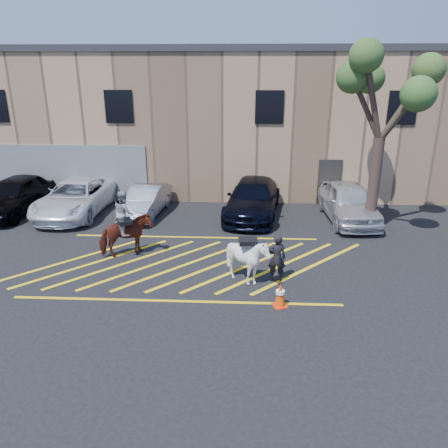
{
  "coord_description": "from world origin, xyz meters",
  "views": [
    {
      "loc": [
        1.91,
        -13.74,
        6.32
      ],
      "look_at": [
        1.24,
        0.2,
        1.3
      ],
      "focal_mm": 35.0,
      "sensor_mm": 36.0,
      "label": 1
    }
  ],
  "objects_px": {
    "car_blue_suv": "(253,198)",
    "traffic_cone": "(280,294)",
    "car_black_suv": "(15,195)",
    "car_white_suv": "(348,202)",
    "saddled_white": "(248,259)",
    "car_white_pickup": "(76,198)",
    "handler": "(277,258)",
    "mounted_bay": "(125,230)",
    "car_silver_sedan": "(146,201)",
    "tree": "(385,86)"
  },
  "relations": [
    {
      "from": "mounted_bay",
      "to": "handler",
      "type": "bearing_deg",
      "value": -17.94
    },
    {
      "from": "mounted_bay",
      "to": "car_silver_sedan",
      "type": "bearing_deg",
      "value": 93.8
    },
    {
      "from": "car_silver_sedan",
      "to": "car_white_suv",
      "type": "xyz_separation_m",
      "value": [
        8.96,
        -0.34,
        0.17
      ]
    },
    {
      "from": "handler",
      "to": "mounted_bay",
      "type": "relative_size",
      "value": 0.64
    },
    {
      "from": "car_white_pickup",
      "to": "handler",
      "type": "distance_m",
      "value": 10.71
    },
    {
      "from": "car_white_suv",
      "to": "saddled_white",
      "type": "xyz_separation_m",
      "value": [
        -4.39,
        -6.14,
        -0.04
      ]
    },
    {
      "from": "car_white_pickup",
      "to": "traffic_cone",
      "type": "distance_m",
      "value": 11.72
    },
    {
      "from": "car_white_suv",
      "to": "traffic_cone",
      "type": "bearing_deg",
      "value": -117.72
    },
    {
      "from": "car_blue_suv",
      "to": "traffic_cone",
      "type": "bearing_deg",
      "value": -77.69
    },
    {
      "from": "car_silver_sedan",
      "to": "saddled_white",
      "type": "relative_size",
      "value": 2.54
    },
    {
      "from": "car_black_suv",
      "to": "tree",
      "type": "relative_size",
      "value": 0.68
    },
    {
      "from": "car_black_suv",
      "to": "car_blue_suv",
      "type": "bearing_deg",
      "value": 6.4
    },
    {
      "from": "handler",
      "to": "traffic_cone",
      "type": "relative_size",
      "value": 2.11
    },
    {
      "from": "car_blue_suv",
      "to": "mounted_bay",
      "type": "distance_m",
      "value": 6.61
    },
    {
      "from": "car_white_pickup",
      "to": "car_blue_suv",
      "type": "xyz_separation_m",
      "value": [
        8.04,
        0.2,
        0.02
      ]
    },
    {
      "from": "car_black_suv",
      "to": "mounted_bay",
      "type": "bearing_deg",
      "value": -30.82
    },
    {
      "from": "saddled_white",
      "to": "traffic_cone",
      "type": "height_order",
      "value": "saddled_white"
    },
    {
      "from": "car_white_pickup",
      "to": "car_blue_suv",
      "type": "bearing_deg",
      "value": 3.83
    },
    {
      "from": "car_blue_suv",
      "to": "saddled_white",
      "type": "xyz_separation_m",
      "value": [
        -0.26,
        -6.67,
        0.0
      ]
    },
    {
      "from": "car_white_suv",
      "to": "tree",
      "type": "distance_m",
      "value": 5.1
    },
    {
      "from": "mounted_bay",
      "to": "car_black_suv",
      "type": "bearing_deg",
      "value": 143.88
    },
    {
      "from": "car_white_pickup",
      "to": "car_blue_suv",
      "type": "distance_m",
      "value": 8.04
    },
    {
      "from": "mounted_bay",
      "to": "traffic_cone",
      "type": "relative_size",
      "value": 3.27
    },
    {
      "from": "mounted_bay",
      "to": "saddled_white",
      "type": "xyz_separation_m",
      "value": [
        4.27,
        -1.86,
        -0.18
      ]
    },
    {
      "from": "car_black_suv",
      "to": "mounted_bay",
      "type": "height_order",
      "value": "mounted_bay"
    },
    {
      "from": "car_white_pickup",
      "to": "handler",
      "type": "bearing_deg",
      "value": -33.52
    },
    {
      "from": "car_black_suv",
      "to": "mounted_bay",
      "type": "distance_m",
      "value": 7.81
    },
    {
      "from": "handler",
      "to": "saddled_white",
      "type": "height_order",
      "value": "saddled_white"
    },
    {
      "from": "car_white_suv",
      "to": "car_white_pickup",
      "type": "bearing_deg",
      "value": 175.57
    },
    {
      "from": "car_white_suv",
      "to": "traffic_cone",
      "type": "distance_m",
      "value": 8.31
    },
    {
      "from": "mounted_bay",
      "to": "tree",
      "type": "bearing_deg",
      "value": 17.4
    },
    {
      "from": "handler",
      "to": "mounted_bay",
      "type": "distance_m",
      "value": 5.43
    },
    {
      "from": "car_blue_suv",
      "to": "traffic_cone",
      "type": "relative_size",
      "value": 7.37
    },
    {
      "from": "saddled_white",
      "to": "car_black_suv",
      "type": "bearing_deg",
      "value": 148.58
    },
    {
      "from": "car_white_pickup",
      "to": "handler",
      "type": "xyz_separation_m",
      "value": [
        8.67,
        -6.28,
        0.01
      ]
    },
    {
      "from": "car_silver_sedan",
      "to": "tree",
      "type": "xyz_separation_m",
      "value": [
        9.52,
        -1.74,
        5.04
      ]
    },
    {
      "from": "car_black_suv",
      "to": "car_white_pickup",
      "type": "height_order",
      "value": "car_black_suv"
    },
    {
      "from": "car_white_suv",
      "to": "mounted_bay",
      "type": "distance_m",
      "value": 9.66
    },
    {
      "from": "mounted_bay",
      "to": "saddled_white",
      "type": "distance_m",
      "value": 4.66
    },
    {
      "from": "car_black_suv",
      "to": "traffic_cone",
      "type": "bearing_deg",
      "value": -29.07
    },
    {
      "from": "handler",
      "to": "saddled_white",
      "type": "distance_m",
      "value": 0.92
    },
    {
      "from": "car_white_pickup",
      "to": "handler",
      "type": "height_order",
      "value": "handler"
    },
    {
      "from": "car_silver_sedan",
      "to": "saddled_white",
      "type": "xyz_separation_m",
      "value": [
        4.58,
        -6.48,
        0.13
      ]
    },
    {
      "from": "car_black_suv",
      "to": "car_white_suv",
      "type": "distance_m",
      "value": 14.97
    },
    {
      "from": "car_blue_suv",
      "to": "car_silver_sedan",
      "type": "bearing_deg",
      "value": -170.04
    },
    {
      "from": "tree",
      "to": "saddled_white",
      "type": "bearing_deg",
      "value": -136.19
    },
    {
      "from": "car_blue_suv",
      "to": "saddled_white",
      "type": "relative_size",
      "value": 3.47
    },
    {
      "from": "car_silver_sedan",
      "to": "car_white_suv",
      "type": "distance_m",
      "value": 8.97
    },
    {
      "from": "car_black_suv",
      "to": "mounted_bay",
      "type": "xyz_separation_m",
      "value": [
        6.31,
        -4.6,
        0.12
      ]
    },
    {
      "from": "car_black_suv",
      "to": "car_blue_suv",
      "type": "distance_m",
      "value": 10.84
    }
  ]
}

